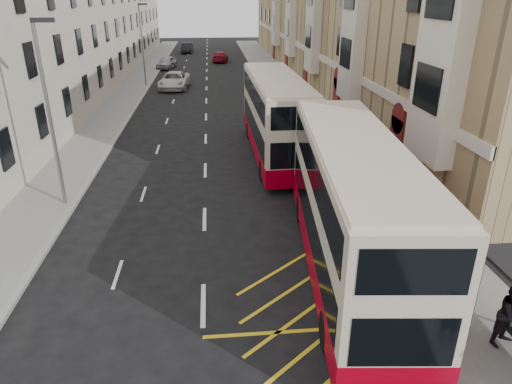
{
  "coord_description": "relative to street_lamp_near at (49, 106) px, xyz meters",
  "views": [
    {
      "loc": [
        0.53,
        -7.85,
        9.0
      ],
      "look_at": [
        2.09,
        8.28,
        1.94
      ],
      "focal_mm": 32.0,
      "sensor_mm": 36.0,
      "label": 1
    }
  ],
  "objects": [
    {
      "name": "pavement_right",
      "position": [
        14.35,
        18.0,
        -4.56
      ],
      "size": [
        4.0,
        120.0,
        0.15
      ],
      "primitive_type": "cube",
      "color": "slate",
      "rests_on": "ground"
    },
    {
      "name": "pavement_left",
      "position": [
        -1.15,
        18.0,
        -4.56
      ],
      "size": [
        3.0,
        120.0,
        0.15
      ],
      "primitive_type": "cube",
      "color": "slate",
      "rests_on": "ground"
    },
    {
      "name": "kerb_right",
      "position": [
        12.35,
        18.0,
        -4.56
      ],
      "size": [
        0.25,
        120.0,
        0.15
      ],
      "primitive_type": "cube",
      "color": "gray",
      "rests_on": "ground"
    },
    {
      "name": "kerb_left",
      "position": [
        0.35,
        18.0,
        -4.56
      ],
      "size": [
        0.25,
        120.0,
        0.15
      ],
      "primitive_type": "cube",
      "color": "gray",
      "rests_on": "ground"
    },
    {
      "name": "road_markings",
      "position": [
        6.35,
        33.0,
        -4.63
      ],
      "size": [
        10.0,
        110.0,
        0.01
      ],
      "primitive_type": null,
      "color": "silver",
      "rests_on": "ground"
    },
    {
      "name": "terrace_right",
      "position": [
        21.23,
        33.38,
        2.88
      ],
      "size": [
        10.75,
        79.0,
        15.25
      ],
      "color": "tan",
      "rests_on": "ground"
    },
    {
      "name": "terrace_left",
      "position": [
        -7.08,
        33.5,
        1.88
      ],
      "size": [
        9.18,
        79.0,
        13.25
      ],
      "color": "beige",
      "rests_on": "ground"
    },
    {
      "name": "guard_railing",
      "position": [
        12.6,
        -6.25,
        -3.78
      ],
      "size": [
        0.06,
        6.56,
        1.01
      ],
      "color": "#B61702",
      "rests_on": "pavement_right"
    },
    {
      "name": "street_lamp_near",
      "position": [
        0.0,
        0.0,
        0.0
      ],
      "size": [
        0.93,
        0.18,
        8.0
      ],
      "color": "slate",
      "rests_on": "pavement_left"
    },
    {
      "name": "street_lamp_far",
      "position": [
        0.0,
        30.0,
        0.0
      ],
      "size": [
        0.93,
        0.18,
        8.0
      ],
      "color": "slate",
      "rests_on": "pavement_left"
    },
    {
      "name": "double_decker_front",
      "position": [
        11.35,
        -6.49,
        -2.19
      ],
      "size": [
        3.87,
        12.24,
        4.8
      ],
      "rotation": [
        0.0,
        0.0,
        -0.09
      ],
      "color": "beige",
      "rests_on": "ground"
    },
    {
      "name": "double_decker_rear",
      "position": [
        10.54,
        6.03,
        -2.22
      ],
      "size": [
        2.87,
        11.91,
        4.74
      ],
      "rotation": [
        0.0,
        0.0,
        0.01
      ],
      "color": "beige",
      "rests_on": "ground"
    },
    {
      "name": "pedestrian_mid",
      "position": [
        14.67,
        -10.68,
        -3.55
      ],
      "size": [
        1.12,
        1.01,
        1.88
      ],
      "primitive_type": "imported",
      "rotation": [
        0.0,
        0.0,
        0.4
      ],
      "color": "black",
      "rests_on": "pavement_right"
    },
    {
      "name": "pedestrian_far",
      "position": [
        14.22,
        -6.87,
        -3.6
      ],
      "size": [
        1.12,
        0.86,
        1.76
      ],
      "primitive_type": "imported",
      "rotation": [
        0.0,
        0.0,
        2.66
      ],
      "color": "black",
      "rests_on": "pavement_right"
    },
    {
      "name": "white_van",
      "position": [
        3.11,
        28.23,
        -3.82
      ],
      "size": [
        3.21,
        6.11,
        1.64
      ],
      "primitive_type": "imported",
      "rotation": [
        0.0,
        0.0,
        -0.08
      ],
      "color": "silver",
      "rests_on": "ground"
    },
    {
      "name": "car_silver",
      "position": [
        1.15,
        42.23,
        -3.86
      ],
      "size": [
        2.7,
        4.83,
        1.55
      ],
      "primitive_type": "imported",
      "rotation": [
        0.0,
        0.0,
        -0.2
      ],
      "color": "#A1A2A9",
      "rests_on": "ground"
    },
    {
      "name": "car_dark",
      "position": [
        3.09,
        59.36,
        -3.85
      ],
      "size": [
        1.84,
        4.81,
        1.56
      ],
      "primitive_type": "imported",
      "rotation": [
        0.0,
        0.0,
        -0.04
      ],
      "color": "black",
      "rests_on": "ground"
    },
    {
      "name": "car_red",
      "position": [
        8.31,
        48.03,
        -3.92
      ],
      "size": [
        2.57,
        5.16,
        1.44
      ],
      "primitive_type": "imported",
      "rotation": [
        0.0,
        0.0,
        3.03
      ],
      "color": "maroon",
      "rests_on": "ground"
    }
  ]
}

